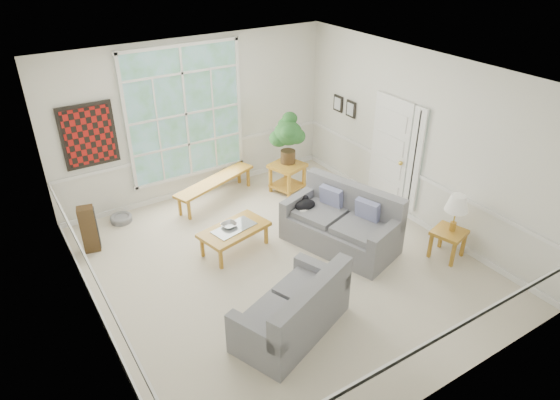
% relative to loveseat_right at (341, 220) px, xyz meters
% --- Properties ---
extents(floor, '(5.50, 6.00, 0.01)m').
position_rel_loveseat_right_xyz_m(floor, '(-1.11, 0.06, -0.50)').
color(floor, beige).
rests_on(floor, ground).
extents(ceiling, '(5.50, 6.00, 0.02)m').
position_rel_loveseat_right_xyz_m(ceiling, '(-1.11, 0.06, 2.50)').
color(ceiling, white).
rests_on(ceiling, ground).
extents(wall_back, '(5.50, 0.02, 3.00)m').
position_rel_loveseat_right_xyz_m(wall_back, '(-1.11, 3.06, 1.00)').
color(wall_back, silver).
rests_on(wall_back, ground).
extents(wall_front, '(5.50, 0.02, 3.00)m').
position_rel_loveseat_right_xyz_m(wall_front, '(-1.11, -2.94, 1.00)').
color(wall_front, silver).
rests_on(wall_front, ground).
extents(wall_left, '(0.02, 6.00, 3.00)m').
position_rel_loveseat_right_xyz_m(wall_left, '(-3.86, 0.06, 1.00)').
color(wall_left, silver).
rests_on(wall_left, ground).
extents(wall_right, '(0.02, 6.00, 3.00)m').
position_rel_loveseat_right_xyz_m(wall_right, '(1.64, 0.06, 1.00)').
color(wall_right, silver).
rests_on(wall_right, ground).
extents(window_back, '(2.30, 0.08, 2.40)m').
position_rel_loveseat_right_xyz_m(window_back, '(-1.31, 3.02, 1.15)').
color(window_back, white).
rests_on(window_back, wall_back).
extents(entry_door, '(0.08, 0.90, 2.10)m').
position_rel_loveseat_right_xyz_m(entry_door, '(1.60, 0.66, 0.55)').
color(entry_door, white).
rests_on(entry_door, floor).
extents(door_sidelight, '(0.08, 0.26, 1.90)m').
position_rel_loveseat_right_xyz_m(door_sidelight, '(1.60, 0.03, 0.65)').
color(door_sidelight, white).
rests_on(door_sidelight, wall_right).
extents(wall_art, '(0.90, 0.06, 1.10)m').
position_rel_loveseat_right_xyz_m(wall_art, '(-3.06, 3.01, 1.10)').
color(wall_art, '#59110E').
rests_on(wall_art, wall_back).
extents(wall_frame_near, '(0.04, 0.26, 0.32)m').
position_rel_loveseat_right_xyz_m(wall_frame_near, '(1.60, 1.81, 1.05)').
color(wall_frame_near, black).
rests_on(wall_frame_near, wall_right).
extents(wall_frame_far, '(0.04, 0.26, 0.32)m').
position_rel_loveseat_right_xyz_m(wall_frame_far, '(1.60, 2.21, 1.05)').
color(wall_frame_far, black).
rests_on(wall_frame_far, wall_right).
extents(loveseat_right, '(1.47, 2.04, 0.99)m').
position_rel_loveseat_right_xyz_m(loveseat_right, '(0.00, 0.00, 0.00)').
color(loveseat_right, slate).
rests_on(loveseat_right, floor).
extents(loveseat_front, '(1.81, 1.37, 0.88)m').
position_rel_loveseat_right_xyz_m(loveseat_front, '(-1.77, -1.20, -0.06)').
color(loveseat_front, slate).
rests_on(loveseat_front, floor).
extents(coffee_table, '(1.23, 0.84, 0.42)m').
position_rel_loveseat_right_xyz_m(coffee_table, '(-1.53, 0.83, -0.29)').
color(coffee_table, '#AD7823').
rests_on(coffee_table, floor).
extents(pewter_bowl, '(0.35, 0.35, 0.07)m').
position_rel_loveseat_right_xyz_m(pewter_bowl, '(-1.57, 0.90, -0.04)').
color(pewter_bowl, '#999A9F').
rests_on(pewter_bowl, coffee_table).
extents(window_bench, '(1.85, 0.97, 0.43)m').
position_rel_loveseat_right_xyz_m(window_bench, '(-1.05, 2.51, -0.28)').
color(window_bench, '#AD7823').
rests_on(window_bench, floor).
extents(end_table, '(0.74, 0.74, 0.59)m').
position_rel_loveseat_right_xyz_m(end_table, '(0.32, 2.07, -0.20)').
color(end_table, '#AD7823').
rests_on(end_table, floor).
extents(houseplant, '(0.63, 0.63, 1.01)m').
position_rel_loveseat_right_xyz_m(houseplant, '(0.37, 2.14, 0.59)').
color(houseplant, '#255A25').
rests_on(houseplant, end_table).
extents(side_table, '(0.59, 0.59, 0.49)m').
position_rel_loveseat_right_xyz_m(side_table, '(1.25, -1.17, -0.25)').
color(side_table, '#AD7823').
rests_on(side_table, floor).
extents(table_lamp, '(0.36, 0.36, 0.62)m').
position_rel_loveseat_right_xyz_m(table_lamp, '(1.31, -1.16, 0.30)').
color(table_lamp, silver).
rests_on(table_lamp, side_table).
extents(pet_bed, '(0.50, 0.50, 0.12)m').
position_rel_loveseat_right_xyz_m(pet_bed, '(-2.84, 2.71, -0.44)').
color(pet_bed, slate).
rests_on(pet_bed, floor).
extents(floor_speaker, '(0.29, 0.25, 0.80)m').
position_rel_loveseat_right_xyz_m(floor_speaker, '(-3.51, 2.08, -0.10)').
color(floor_speaker, '#3F2C16').
rests_on(floor_speaker, floor).
extents(cat, '(0.39, 0.28, 0.18)m').
position_rel_loveseat_right_xyz_m(cat, '(-0.30, 0.58, 0.10)').
color(cat, black).
rests_on(cat, loveseat_right).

